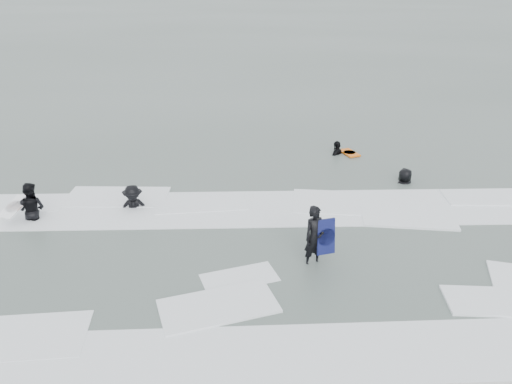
{
  "coord_description": "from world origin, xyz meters",
  "views": [
    {
      "loc": [
        -0.38,
        -8.29,
        7.11
      ],
      "look_at": [
        0.0,
        5.0,
        1.1
      ],
      "focal_mm": 35.0,
      "sensor_mm": 36.0,
      "label": 1
    }
  ],
  "objects_px": {
    "surfer_wading": "(34,219)",
    "surfer_right_near": "(337,155)",
    "surfer_centre": "(313,265)",
    "surfer_breaker": "(134,210)",
    "surfer_right_far": "(404,184)"
  },
  "relations": [
    {
      "from": "surfer_wading",
      "to": "surfer_right_near",
      "type": "distance_m",
      "value": 11.76
    },
    {
      "from": "surfer_wading",
      "to": "surfer_right_near",
      "type": "height_order",
      "value": "surfer_wading"
    },
    {
      "from": "surfer_centre",
      "to": "surfer_breaker",
      "type": "bearing_deg",
      "value": 120.33
    },
    {
      "from": "surfer_breaker",
      "to": "surfer_centre",
      "type": "bearing_deg",
      "value": -38.81
    },
    {
      "from": "surfer_breaker",
      "to": "surfer_right_far",
      "type": "bearing_deg",
      "value": 4.81
    },
    {
      "from": "surfer_breaker",
      "to": "surfer_right_near",
      "type": "relative_size",
      "value": 0.98
    },
    {
      "from": "surfer_centre",
      "to": "surfer_right_near",
      "type": "relative_size",
      "value": 0.98
    },
    {
      "from": "surfer_wading",
      "to": "surfer_right_near",
      "type": "bearing_deg",
      "value": -142.44
    },
    {
      "from": "surfer_centre",
      "to": "surfer_breaker",
      "type": "relative_size",
      "value": 1.0
    },
    {
      "from": "surfer_right_far",
      "to": "surfer_wading",
      "type": "bearing_deg",
      "value": -6.87
    },
    {
      "from": "surfer_centre",
      "to": "surfer_right_far",
      "type": "relative_size",
      "value": 0.99
    },
    {
      "from": "surfer_centre",
      "to": "surfer_wading",
      "type": "height_order",
      "value": "surfer_wading"
    },
    {
      "from": "surfer_right_near",
      "to": "surfer_right_far",
      "type": "bearing_deg",
      "value": 69.94
    },
    {
      "from": "surfer_centre",
      "to": "surfer_breaker",
      "type": "xyz_separation_m",
      "value": [
        -5.32,
        3.37,
        0.0
      ]
    },
    {
      "from": "surfer_breaker",
      "to": "surfer_right_far",
      "type": "distance_m",
      "value": 9.48
    }
  ]
}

